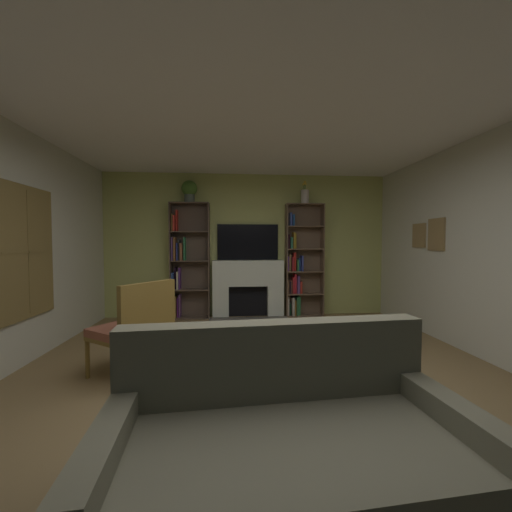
# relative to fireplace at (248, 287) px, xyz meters

# --- Properties ---
(ground_plane) EXTENTS (7.61, 7.61, 0.00)m
(ground_plane) POSITION_rel_fireplace_xyz_m (0.00, -3.04, -0.56)
(ground_plane) COLOR olive
(wall_back_accent) EXTENTS (5.37, 0.06, 2.66)m
(wall_back_accent) POSITION_rel_fireplace_xyz_m (0.00, 0.16, 0.77)
(wall_back_accent) COLOR #B8BE6B
(wall_back_accent) RESTS_ON ground_plane
(ceiling) EXTENTS (5.37, 6.46, 0.06)m
(ceiling) POSITION_rel_fireplace_xyz_m (0.00, -3.04, 2.13)
(ceiling) COLOR white
(ceiling) RESTS_ON wall_back_accent
(fireplace) EXTENTS (1.40, 0.56, 1.05)m
(fireplace) POSITION_rel_fireplace_xyz_m (0.00, 0.00, 0.00)
(fireplace) COLOR white
(fireplace) RESTS_ON ground_plane
(tv) EXTENTS (1.13, 0.06, 0.66)m
(tv) POSITION_rel_fireplace_xyz_m (0.00, 0.10, 0.83)
(tv) COLOR black
(tv) RESTS_ON fireplace
(bookshelf_left) EXTENTS (0.71, 0.27, 2.10)m
(bookshelf_left) POSITION_rel_fireplace_xyz_m (-1.14, 0.04, 0.45)
(bookshelf_left) COLOR brown
(bookshelf_left) RESTS_ON ground_plane
(bookshelf_right) EXTENTS (0.71, 0.26, 2.10)m
(bookshelf_right) POSITION_rel_fireplace_xyz_m (0.98, 0.04, 0.39)
(bookshelf_right) COLOR brown
(bookshelf_right) RESTS_ON ground_plane
(potted_plant) EXTENTS (0.28, 0.28, 0.39)m
(potted_plant) POSITION_rel_fireplace_xyz_m (-1.06, -0.02, 1.76)
(potted_plant) COLOR #4A574F
(potted_plant) RESTS_ON bookshelf_left
(vase_with_flowers) EXTENTS (0.14, 0.14, 0.42)m
(vase_with_flowers) POSITION_rel_fireplace_xyz_m (1.06, -0.02, 1.68)
(vase_with_flowers) COLOR silver
(vase_with_flowers) RESTS_ON bookshelf_right
(couch) EXTENTS (1.89, 1.04, 0.90)m
(couch) POSITION_rel_fireplace_xyz_m (-0.04, -4.23, -0.28)
(couch) COLOR #726D56
(couch) RESTS_ON ground_plane
(armchair) EXTENTS (0.87, 0.89, 0.98)m
(armchair) POSITION_rel_fireplace_xyz_m (-1.31, -2.45, -0.05)
(armchair) COLOR olive
(armchair) RESTS_ON ground_plane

